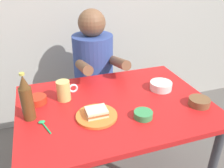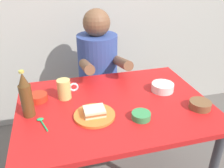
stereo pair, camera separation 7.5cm
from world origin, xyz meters
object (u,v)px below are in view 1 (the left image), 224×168
at_px(dining_table, 115,116).
at_px(sandwich, 96,112).
at_px(beer_mug, 64,91).
at_px(dip_bowl_green, 143,114).
at_px(beer_bottle, 27,99).
at_px(plate_orange, 97,116).
at_px(stool, 95,104).
at_px(person_seated, 94,61).

height_order(dining_table, sandwich, sandwich).
relative_size(sandwich, beer_mug, 0.87).
relative_size(sandwich, dip_bowl_green, 1.10).
bearing_deg(beer_bottle, dining_table, 0.26).
bearing_deg(beer_mug, sandwich, -60.35).
height_order(beer_mug, dip_bowl_green, beer_mug).
bearing_deg(dip_bowl_green, sandwich, 160.67).
xyz_separation_m(plate_orange, beer_bottle, (-0.33, 0.10, 0.11)).
bearing_deg(beer_bottle, plate_orange, -16.48).
xyz_separation_m(stool, beer_bottle, (-0.50, -0.63, 0.51)).
xyz_separation_m(dining_table, beer_bottle, (-0.47, -0.00, 0.21)).
height_order(stool, dip_bowl_green, dip_bowl_green).
distance_m(dining_table, beer_mug, 0.34).
xyz_separation_m(dining_table, sandwich, (-0.14, -0.10, 0.13)).
xyz_separation_m(dining_table, beer_mug, (-0.27, 0.13, 0.15)).
bearing_deg(plate_orange, person_seated, 76.70).
bearing_deg(beer_mug, dip_bowl_green, -40.83).
xyz_separation_m(beer_mug, dip_bowl_green, (0.36, -0.32, -0.04)).
xyz_separation_m(beer_bottle, dip_bowl_green, (0.57, -0.18, -0.10)).
height_order(dining_table, stool, dining_table).
xyz_separation_m(person_seated, beer_mug, (-0.30, -0.49, 0.03)).
bearing_deg(plate_orange, sandwich, 90.00).
distance_m(dining_table, dip_bowl_green, 0.23).
relative_size(beer_bottle, dip_bowl_green, 2.62).
xyz_separation_m(stool, sandwich, (-0.17, -0.73, 0.42)).
relative_size(plate_orange, beer_bottle, 0.84).
bearing_deg(person_seated, plate_orange, -103.30).
height_order(stool, beer_mug, beer_mug).
bearing_deg(stool, plate_orange, -103.11).
distance_m(beer_bottle, dip_bowl_green, 0.60).
bearing_deg(stool, dining_table, -93.08).
xyz_separation_m(dining_table, plate_orange, (-0.14, -0.10, 0.10)).
relative_size(person_seated, beer_bottle, 2.75).
bearing_deg(plate_orange, stool, 76.89).
bearing_deg(person_seated, dip_bowl_green, -85.61).
height_order(person_seated, sandwich, person_seated).
bearing_deg(sandwich, person_seated, 76.70).
height_order(stool, sandwich, sandwich).
height_order(dining_table, beer_mug, beer_mug).
distance_m(stool, sandwich, 0.86).
xyz_separation_m(dining_table, person_seated, (0.03, 0.62, 0.12)).
distance_m(person_seated, plate_orange, 0.74).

